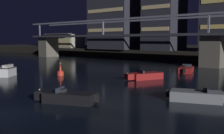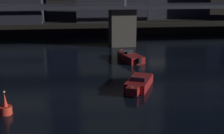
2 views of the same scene
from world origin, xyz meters
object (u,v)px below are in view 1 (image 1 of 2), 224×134
object	(u,v)px
waterfront_pavilion	(66,41)
speedboat_far_left	(68,97)
river_bridge	(214,41)
speedboat_mid_center	(145,76)
tower_west_low	(119,2)
speedboat_near_center	(199,96)
speedboat_near_right	(186,69)
channel_buoy	(60,72)

from	to	relation	value
waterfront_pavilion	speedboat_far_left	bearing A→B (deg)	-40.74
river_bridge	speedboat_mid_center	distance (m)	20.68
tower_west_low	speedboat_near_center	distance (m)	59.81
speedboat_near_right	tower_west_low	bearing A→B (deg)	142.54
speedboat_far_left	channel_buoy	size ratio (longest dim) A/B	2.86
speedboat_near_right	speedboat_mid_center	size ratio (longest dim) A/B	1.03
waterfront_pavilion	speedboat_near_center	distance (m)	73.17
river_bridge	speedboat_mid_center	world-z (taller)	river_bridge
tower_west_low	speedboat_near_right	distance (m)	42.54
tower_west_low	channel_buoy	xyz separation A→B (m)	(19.97, -38.68, -15.11)
speedboat_far_left	river_bridge	bearing A→B (deg)	90.76
waterfront_pavilion	speedboat_near_right	world-z (taller)	waterfront_pavilion
speedboat_near_center	speedboat_mid_center	world-z (taller)	same
river_bridge	speedboat_near_right	xyz separation A→B (m)	(-0.51, -10.17, -4.15)
river_bridge	channel_buoy	xyz separation A→B (m)	(-12.09, -24.67, -4.09)
tower_west_low	speedboat_near_center	size ratio (longest dim) A/B	5.32
waterfront_pavilion	channel_buoy	size ratio (longest dim) A/B	7.05
river_bridge	speedboat_far_left	size ratio (longest dim) A/B	19.85
speedboat_mid_center	speedboat_far_left	xyz separation A→B (m)	(1.96, -14.19, 0.00)
speedboat_far_left	waterfront_pavilion	bearing A→B (deg)	139.26
speedboat_far_left	speedboat_near_right	bearing A→B (deg)	92.28
waterfront_pavilion	speedboat_near_center	size ratio (longest dim) A/B	2.44
tower_west_low	speedboat_near_right	size ratio (longest dim) A/B	5.24
speedboat_near_center	speedboat_mid_center	distance (m)	12.16
speedboat_near_center	speedboat_far_left	distance (m)	10.30
river_bridge	tower_west_low	distance (m)	36.68
speedboat_mid_center	speedboat_far_left	world-z (taller)	same
tower_west_low	waterfront_pavilion	world-z (taller)	tower_west_low
speedboat_near_right	speedboat_near_center	bearing A→B (deg)	-63.47
waterfront_pavilion	speedboat_near_right	bearing A→B (deg)	-22.71
speedboat_near_right	river_bridge	bearing A→B (deg)	87.13
waterfront_pavilion	speedboat_near_right	distance (m)	57.36
river_bridge	waterfront_pavilion	xyz separation A→B (m)	(-53.30, 11.91, -0.13)
tower_west_low	channel_buoy	size ratio (longest dim) A/B	15.38
speedboat_near_center	river_bridge	bearing A→B (deg)	106.51
speedboat_near_right	speedboat_far_left	world-z (taller)	same
speedboat_near_right	channel_buoy	distance (m)	18.56
speedboat_near_right	speedboat_far_left	size ratio (longest dim) A/B	1.03
tower_west_low	speedboat_far_left	distance (m)	60.24
speedboat_far_left	channel_buoy	xyz separation A→B (m)	(-12.55, 9.72, 0.06)
speedboat_near_center	speedboat_near_right	distance (m)	19.44
river_bridge	speedboat_near_center	bearing A→B (deg)	-73.49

